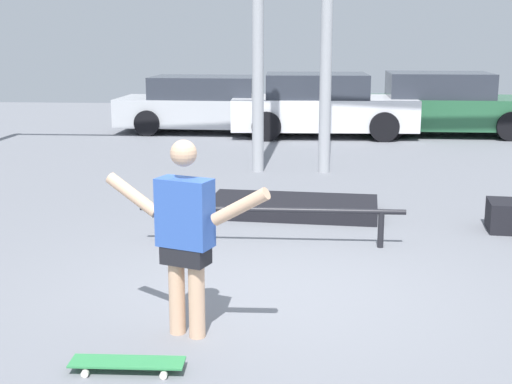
{
  "coord_description": "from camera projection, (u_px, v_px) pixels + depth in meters",
  "views": [
    {
      "loc": [
        0.25,
        -6.31,
        2.38
      ],
      "look_at": [
        -0.27,
        1.1,
        0.71
      ],
      "focal_mm": 50.0,
      "sensor_mm": 36.0,
      "label": 1
    }
  ],
  "objects": [
    {
      "name": "manual_pad",
      "position": [
        293.0,
        207.0,
        9.6
      ],
      "size": [
        2.34,
        1.31,
        0.17
      ],
      "primitive_type": "cube",
      "rotation": [
        0.0,
        0.0,
        -0.09
      ],
      "color": "black",
      "rests_on": "ground_plane"
    },
    {
      "name": "parked_car_white",
      "position": [
        321.0,
        106.0,
        16.68
      ],
      "size": [
        4.28,
        2.12,
        1.45
      ],
      "rotation": [
        0.0,
        0.0,
        0.03
      ],
      "color": "white",
      "rests_on": "ground_plane"
    },
    {
      "name": "parked_car_green",
      "position": [
        443.0,
        105.0,
        16.85
      ],
      "size": [
        4.31,
        2.04,
        1.47
      ],
      "rotation": [
        0.0,
        0.0,
        -0.02
      ],
      "color": "#28603D",
      "rests_on": "ground_plane"
    },
    {
      "name": "grind_rail",
      "position": [
        271.0,
        215.0,
        8.08
      ],
      "size": [
        3.02,
        0.07,
        0.45
      ],
      "rotation": [
        0.0,
        0.0,
        0.0
      ],
      "color": "black",
      "rests_on": "ground_plane"
    },
    {
      "name": "parked_car_silver",
      "position": [
        210.0,
        105.0,
        17.34
      ],
      "size": [
        4.58,
        2.04,
        1.35
      ],
      "rotation": [
        0.0,
        0.0,
        -0.04
      ],
      "color": "#B7BABF",
      "rests_on": "ground_plane"
    },
    {
      "name": "skateboard",
      "position": [
        127.0,
        363.0,
        5.11
      ],
      "size": [
        0.83,
        0.26,
        0.08
      ],
      "rotation": [
        0.0,
        0.0,
        0.02
      ],
      "color": "#338C4C",
      "rests_on": "ground_plane"
    },
    {
      "name": "ground_plane",
      "position": [
        277.0,
        292.0,
        6.68
      ],
      "size": [
        36.0,
        36.0,
        0.0
      ],
      "primitive_type": "plane",
      "color": "slate"
    },
    {
      "name": "skateboarder",
      "position": [
        185.0,
        231.0,
        5.55
      ],
      "size": [
        1.38,
        0.6,
        1.59
      ],
      "rotation": [
        0.0,
        0.0,
        -0.36
      ],
      "color": "#DBAD89",
      "rests_on": "ground_plane"
    }
  ]
}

